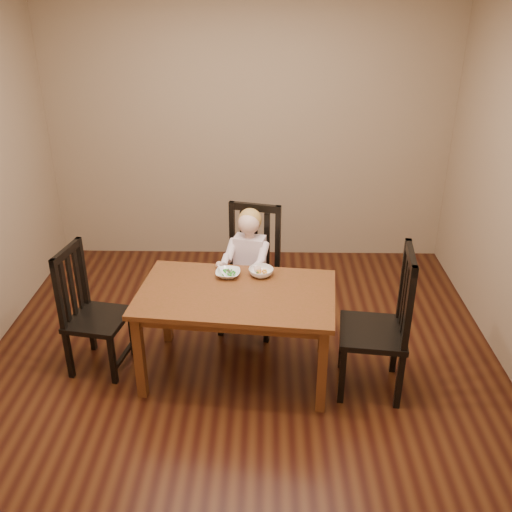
{
  "coord_description": "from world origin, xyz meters",
  "views": [
    {
      "loc": [
        0.18,
        -3.59,
        2.68
      ],
      "look_at": [
        0.1,
        0.25,
        0.8
      ],
      "focal_mm": 40.0,
      "sensor_mm": 36.0,
      "label": 1
    }
  ],
  "objects_px": {
    "chair_left": "(91,312)",
    "bowl_veg": "(261,272)",
    "toddler": "(249,259)",
    "chair_child": "(251,271)",
    "chair_right": "(381,325)",
    "dining_table": "(236,302)",
    "bowl_peas": "(228,274)"
  },
  "relations": [
    {
      "from": "chair_left",
      "to": "dining_table",
      "type": "bearing_deg",
      "value": 96.78
    },
    {
      "from": "chair_child",
      "to": "bowl_peas",
      "type": "bearing_deg",
      "value": 84.27
    },
    {
      "from": "chair_child",
      "to": "bowl_peas",
      "type": "distance_m",
      "value": 0.52
    },
    {
      "from": "dining_table",
      "to": "chair_child",
      "type": "distance_m",
      "value": 0.69
    },
    {
      "from": "chair_right",
      "to": "bowl_veg",
      "type": "xyz_separation_m",
      "value": [
        -0.84,
        0.4,
        0.2
      ]
    },
    {
      "from": "dining_table",
      "to": "chair_child",
      "type": "xyz_separation_m",
      "value": [
        0.08,
        0.68,
        -0.11
      ]
    },
    {
      "from": "chair_child",
      "to": "toddler",
      "type": "height_order",
      "value": "chair_child"
    },
    {
      "from": "dining_table",
      "to": "chair_child",
      "type": "height_order",
      "value": "chair_child"
    },
    {
      "from": "chair_left",
      "to": "bowl_veg",
      "type": "distance_m",
      "value": 1.29
    },
    {
      "from": "dining_table",
      "to": "bowl_peas",
      "type": "height_order",
      "value": "bowl_peas"
    },
    {
      "from": "dining_table",
      "to": "toddler",
      "type": "distance_m",
      "value": 0.63
    },
    {
      "from": "chair_left",
      "to": "toddler",
      "type": "relative_size",
      "value": 1.75
    },
    {
      "from": "dining_table",
      "to": "bowl_veg",
      "type": "distance_m",
      "value": 0.32
    },
    {
      "from": "dining_table",
      "to": "bowl_peas",
      "type": "distance_m",
      "value": 0.26
    },
    {
      "from": "chair_right",
      "to": "toddler",
      "type": "bearing_deg",
      "value": 57.29
    },
    {
      "from": "chair_left",
      "to": "chair_right",
      "type": "xyz_separation_m",
      "value": [
        2.09,
        -0.22,
        0.06
      ]
    },
    {
      "from": "chair_right",
      "to": "toddler",
      "type": "distance_m",
      "value": 1.23
    },
    {
      "from": "chair_child",
      "to": "toddler",
      "type": "bearing_deg",
      "value": 90.0
    },
    {
      "from": "chair_child",
      "to": "chair_right",
      "type": "distance_m",
      "value": 1.24
    },
    {
      "from": "toddler",
      "to": "chair_child",
      "type": "bearing_deg",
      "value": -90.0
    },
    {
      "from": "dining_table",
      "to": "bowl_veg",
      "type": "xyz_separation_m",
      "value": [
        0.17,
        0.25,
        0.11
      ]
    },
    {
      "from": "chair_child",
      "to": "toddler",
      "type": "distance_m",
      "value": 0.15
    },
    {
      "from": "chair_left",
      "to": "bowl_veg",
      "type": "xyz_separation_m",
      "value": [
        1.25,
        0.18,
        0.25
      ]
    },
    {
      "from": "chair_child",
      "to": "chair_right",
      "type": "bearing_deg",
      "value": 151.6
    },
    {
      "from": "chair_left",
      "to": "toddler",
      "type": "bearing_deg",
      "value": 126.3
    },
    {
      "from": "chair_left",
      "to": "chair_right",
      "type": "distance_m",
      "value": 2.1
    },
    {
      "from": "chair_right",
      "to": "bowl_peas",
      "type": "relative_size",
      "value": 6.03
    },
    {
      "from": "toddler",
      "to": "bowl_veg",
      "type": "height_order",
      "value": "toddler"
    },
    {
      "from": "bowl_peas",
      "to": "toddler",
      "type": "bearing_deg",
      "value": 70.03
    },
    {
      "from": "chair_child",
      "to": "bowl_peas",
      "type": "xyz_separation_m",
      "value": [
        -0.16,
        -0.45,
        0.21
      ]
    },
    {
      "from": "chair_child",
      "to": "chair_right",
      "type": "xyz_separation_m",
      "value": [
        0.93,
        -0.83,
        0.02
      ]
    },
    {
      "from": "dining_table",
      "to": "chair_right",
      "type": "bearing_deg",
      "value": -8.69
    }
  ]
}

